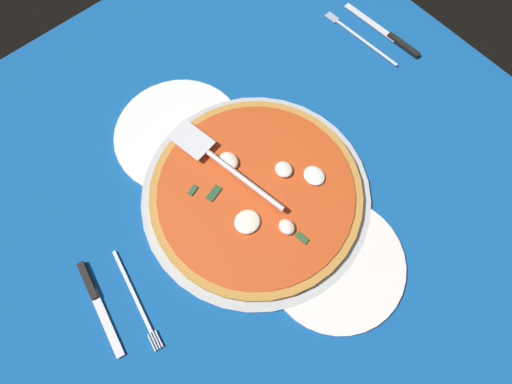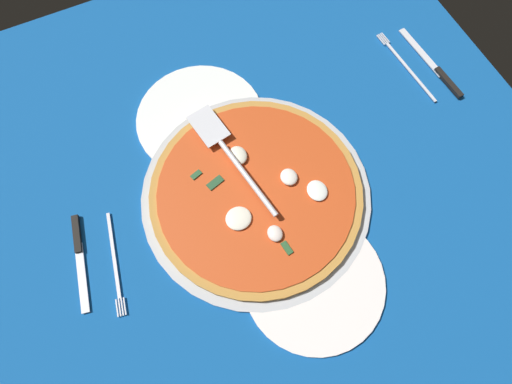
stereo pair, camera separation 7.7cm
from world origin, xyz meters
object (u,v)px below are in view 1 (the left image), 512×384
Objects in this scene: pizza at (256,192)px; place_setting_far at (374,37)px; place_setting_near at (116,299)px; pizza_server at (221,162)px; dinner_plate_right at (335,263)px; dinner_plate_left at (179,134)px.

pizza reaches higher than place_setting_far.
place_setting_near is at bearing -92.38° from pizza.
pizza_server is 1.18× the size of place_setting_far.
dinner_plate_right is at bearing 69.11° from place_setting_near.
pizza is 46.03cm from place_setting_far.
dinner_plate_left is 48.55cm from place_setting_far.
place_setting_near is at bearing 93.50° from pizza_server.
dinner_plate_right is 38.75cm from place_setting_near.
place_setting_far is (-3.14, 46.11, -3.70)cm from pizza_server.
dinner_plate_right is at bearing 6.41° from pizza.
dinner_plate_right is 1.11× the size of place_setting_far.
place_setting_near is at bearing -121.55° from dinner_plate_right.
pizza is at bearing 100.75° from place_setting_far.
place_setting_near is at bearing 94.08° from place_setting_far.
pizza reaches higher than place_setting_near.
pizza_server is 1.20× the size of place_setting_near.
pizza reaches higher than dinner_plate_right.
pizza_server is at bearing -169.53° from pizza.
place_setting_near and place_setting_far have the same top height.
place_setting_near is 76.15cm from place_setting_far.
place_setting_near is at bearing -55.93° from dinner_plate_left.
pizza_server is at bearing 7.99° from dinner_plate_left.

